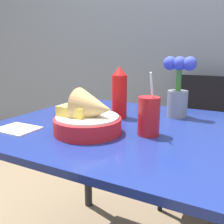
# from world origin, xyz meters

# --- Properties ---
(wall_window) EXTENTS (7.00, 0.06, 2.60)m
(wall_window) POSITION_xyz_m (0.00, 1.07, 1.30)
(wall_window) COLOR slate
(wall_window) RESTS_ON ground_plane
(dining_table) EXTENTS (1.01, 0.86, 0.72)m
(dining_table) POSITION_xyz_m (0.00, 0.00, 0.62)
(dining_table) COLOR navy
(dining_table) RESTS_ON ground_plane
(chair_far_window) EXTENTS (0.40, 0.40, 0.85)m
(chair_far_window) POSITION_xyz_m (0.18, 0.81, 0.51)
(chair_far_window) COLOR black
(chair_far_window) RESTS_ON ground_plane
(food_basket) EXTENTS (0.25, 0.25, 0.16)m
(food_basket) POSITION_xyz_m (-0.08, -0.15, 0.78)
(food_basket) COLOR red
(food_basket) RESTS_ON dining_table
(ketchup_bottle) EXTENTS (0.07, 0.07, 0.23)m
(ketchup_bottle) POSITION_xyz_m (-0.08, 0.10, 0.83)
(ketchup_bottle) COLOR red
(ketchup_bottle) RESTS_ON dining_table
(drink_cup) EXTENTS (0.08, 0.08, 0.22)m
(drink_cup) POSITION_xyz_m (0.12, -0.07, 0.79)
(drink_cup) COLOR red
(drink_cup) RESTS_ON dining_table
(flower_vase) EXTENTS (0.15, 0.09, 0.27)m
(flower_vase) POSITION_xyz_m (0.14, 0.23, 0.86)
(flower_vase) COLOR gray
(flower_vase) RESTS_ON dining_table
(napkin) EXTENTS (0.15, 0.12, 0.01)m
(napkin) POSITION_xyz_m (-0.34, -0.25, 0.72)
(napkin) COLOR white
(napkin) RESTS_ON dining_table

